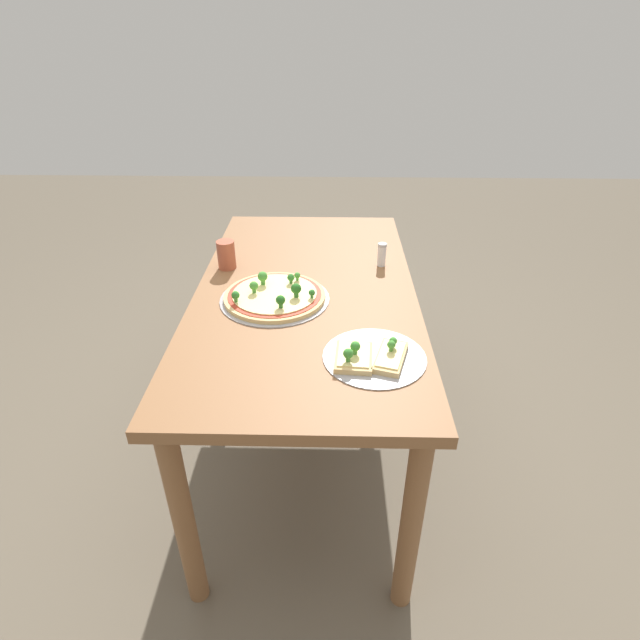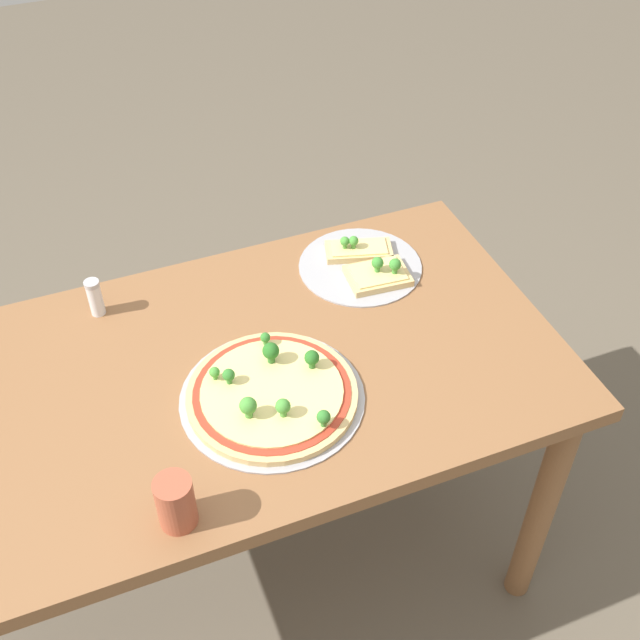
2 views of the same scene
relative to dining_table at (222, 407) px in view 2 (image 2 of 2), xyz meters
name	(u,v)px [view 2 (image 2 of 2)]	position (x,y,z in m)	size (l,w,h in m)	color
ground_plane	(242,567)	(0.00, 0.00, -0.64)	(8.00, 8.00, 0.00)	brown
dining_table	(222,407)	(0.00, 0.00, 0.00)	(1.39, 0.74, 0.73)	brown
pizza_tray_whole	(272,394)	(-0.08, 0.10, 0.11)	(0.36, 0.36, 0.07)	#A3A3A8
pizza_tray_slice	(366,264)	(-0.41, -0.20, 0.11)	(0.28, 0.28, 0.06)	#A3A3A8
drinking_cup	(176,502)	(0.15, 0.29, 0.15)	(0.06, 0.06, 0.10)	#AD5138
condiment_shaker	(95,297)	(0.18, -0.27, 0.14)	(0.03, 0.03, 0.09)	silver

